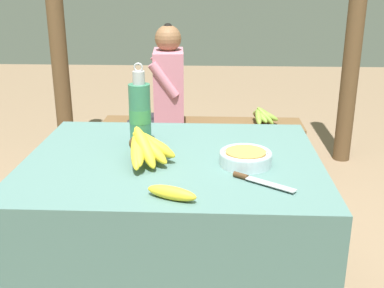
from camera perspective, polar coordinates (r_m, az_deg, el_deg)
market_counter at (r=2.06m, az=-2.17°, el=-10.81°), size 1.16×0.94×0.70m
banana_bunch_ripe at (r=1.84m, az=-5.56°, el=-0.10°), size 0.21×0.33×0.16m
serving_bowl at (r=1.83m, az=6.37°, el=-1.53°), size 0.20×0.20×0.05m
water_bottle at (r=2.00m, az=-6.18°, el=3.59°), size 0.09×0.09×0.35m
loose_banana_front at (r=1.55m, az=-2.42°, el=-5.81°), size 0.18×0.11×0.04m
knife at (r=1.69m, az=7.46°, el=-4.23°), size 0.21×0.16×0.02m
wooden_bench at (r=3.44m, az=1.17°, el=1.49°), size 1.42×0.32×0.40m
seated_vendor at (r=3.34m, az=-3.50°, el=6.04°), size 0.42×0.40×1.09m
banana_bunch_green at (r=3.41m, az=8.33°, el=3.44°), size 0.19×0.28×0.13m
support_post_near at (r=3.83m, az=-15.97°, el=15.39°), size 0.13×0.13×2.33m
support_post_far at (r=3.78m, az=19.01°, el=15.05°), size 0.13×0.13×2.33m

